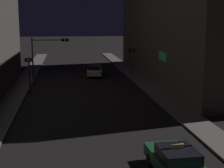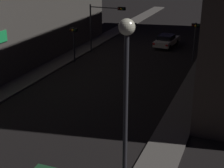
# 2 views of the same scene
# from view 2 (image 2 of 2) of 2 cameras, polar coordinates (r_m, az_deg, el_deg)

# --- Properties ---
(sidewalk_left) EXTENTS (2.04, 69.46, 0.13)m
(sidewalk_left) POSITION_cam_2_polar(r_m,az_deg,el_deg) (38.07, -5.19, 5.77)
(sidewalk_left) COLOR #5B5651
(sidewalk_left) RESTS_ON ground_plane
(sidewalk_right) EXTENTS (2.04, 69.46, 0.13)m
(sidewalk_right) POSITION_cam_2_polar(r_m,az_deg,el_deg) (34.29, 15.48, 3.33)
(sidewalk_right) COLOR #5B5651
(sidewalk_right) RESTS_ON ground_plane
(far_car) EXTENTS (2.23, 4.60, 1.42)m
(far_car) POSITION_cam_2_polar(r_m,az_deg,el_deg) (39.91, 9.24, 7.30)
(far_car) COLOR silver
(far_car) RESTS_ON ground_plane
(traffic_light_overhead) EXTENTS (4.01, 0.41, 5.18)m
(traffic_light_overhead) POSITION_cam_2_polar(r_m,az_deg,el_deg) (35.96, -1.44, 10.97)
(traffic_light_overhead) COLOR #2D2D33
(traffic_light_overhead) RESTS_ON ground_plane
(traffic_light_left_kerb) EXTENTS (0.80, 0.42, 3.49)m
(traffic_light_left_kerb) POSITION_cam_2_polar(r_m,az_deg,el_deg) (33.42, -6.52, 7.88)
(traffic_light_left_kerb) COLOR #2D2D33
(traffic_light_left_kerb) RESTS_ON ground_plane
(traffic_light_right_kerb) EXTENTS (0.80, 0.41, 3.94)m
(traffic_light_right_kerb) POSITION_cam_2_polar(r_m,az_deg,el_deg) (34.13, 13.89, 8.17)
(traffic_light_right_kerb) COLOR #2D2D33
(traffic_light_right_kerb) RESTS_ON ground_plane
(street_lamp_near_block) EXTENTS (0.53, 0.53, 8.19)m
(street_lamp_near_block) POSITION_cam_2_polar(r_m,az_deg,el_deg) (11.20, 2.34, -2.08)
(street_lamp_near_block) COLOR #2D2D33
(street_lamp_near_block) RESTS_ON sidewalk_right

